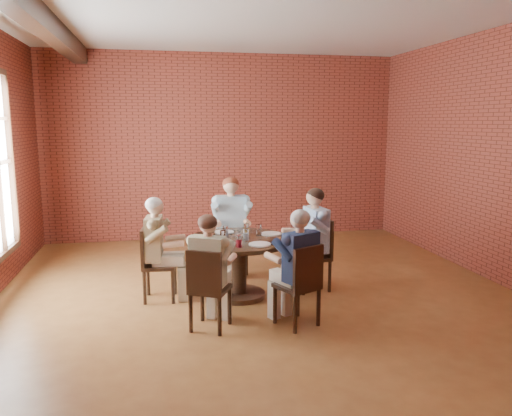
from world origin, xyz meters
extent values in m
plane|color=brown|center=(0.00, 0.00, 0.00)|extent=(7.00, 7.00, 0.00)
plane|color=silver|center=(0.00, 0.00, 3.40)|extent=(7.00, 7.00, 0.00)
plane|color=maroon|center=(0.00, 3.50, 1.70)|extent=(7.00, 0.00, 7.00)
plane|color=maroon|center=(0.00, -3.50, 1.70)|extent=(7.00, 0.00, 7.00)
plane|color=maroon|center=(3.25, 0.00, 1.70)|extent=(0.00, 7.00, 7.00)
cube|color=#331C11|center=(-2.45, 0.00, 3.27)|extent=(0.22, 6.90, 0.26)
cube|color=#331C11|center=(-3.17, 1.44, 1.65)|extent=(0.10, 0.08, 2.20)
cylinder|color=#331C11|center=(-0.27, 0.13, 0.03)|extent=(0.65, 0.65, 0.06)
cylinder|color=#331C11|center=(-0.27, 0.13, 0.35)|extent=(0.18, 0.18, 0.64)
cylinder|color=#3B2715|center=(-0.27, 0.13, 0.72)|extent=(1.29, 1.29, 0.05)
cube|color=#331C11|center=(0.70, 0.24, 0.43)|extent=(0.47, 0.47, 0.04)
cube|color=#331C11|center=(0.89, 0.26, 0.69)|extent=(0.09, 0.42, 0.48)
cylinder|color=#331C11|center=(0.50, 0.40, 0.21)|extent=(0.04, 0.04, 0.41)
cylinder|color=#331C11|center=(0.54, 0.04, 0.21)|extent=(0.04, 0.04, 0.41)
cylinder|color=#331C11|center=(0.86, 0.44, 0.21)|extent=(0.04, 0.04, 0.41)
cylinder|color=#331C11|center=(0.90, 0.08, 0.21)|extent=(0.04, 0.04, 0.41)
cube|color=#331C11|center=(-0.21, 1.20, 0.43)|extent=(0.47, 0.47, 0.04)
cube|color=#331C11|center=(-0.19, 1.40, 0.71)|extent=(0.45, 0.07, 0.51)
cylinder|color=#331C11|center=(-0.41, 1.02, 0.21)|extent=(0.04, 0.04, 0.41)
cylinder|color=#331C11|center=(-0.02, 0.99, 0.21)|extent=(0.04, 0.04, 0.41)
cylinder|color=#331C11|center=(-0.39, 1.40, 0.21)|extent=(0.04, 0.04, 0.41)
cylinder|color=#331C11|center=(0.00, 1.38, 0.21)|extent=(0.04, 0.04, 0.41)
cube|color=#331C11|center=(-1.24, 0.23, 0.43)|extent=(0.43, 0.43, 0.04)
cube|color=#331C11|center=(-1.41, 0.25, 0.68)|extent=(0.08, 0.40, 0.45)
cylinder|color=#331C11|center=(-1.09, 0.05, 0.21)|extent=(0.04, 0.04, 0.41)
cylinder|color=#331C11|center=(-1.05, 0.38, 0.21)|extent=(0.04, 0.04, 0.41)
cylinder|color=#331C11|center=(-1.42, 0.09, 0.21)|extent=(0.04, 0.04, 0.41)
cylinder|color=#331C11|center=(-1.38, 0.42, 0.21)|extent=(0.04, 0.04, 0.41)
cube|color=#331C11|center=(-0.72, -0.76, 0.43)|extent=(0.51, 0.51, 0.04)
cube|color=#331C11|center=(-0.80, -0.91, 0.66)|extent=(0.35, 0.21, 0.43)
cylinder|color=#331C11|center=(-0.51, -0.69, 0.21)|extent=(0.04, 0.04, 0.41)
cylinder|color=#331C11|center=(-0.79, -0.55, 0.21)|extent=(0.04, 0.04, 0.41)
cylinder|color=#331C11|center=(-0.65, -0.97, 0.21)|extent=(0.04, 0.04, 0.41)
cylinder|color=#331C11|center=(-0.93, -0.83, 0.21)|extent=(0.04, 0.04, 0.41)
cube|color=#331C11|center=(0.20, -0.84, 0.43)|extent=(0.52, 0.52, 0.04)
cube|color=#331C11|center=(0.27, -1.00, 0.67)|extent=(0.37, 0.20, 0.45)
cylinder|color=#331C11|center=(0.27, -0.62, 0.21)|extent=(0.04, 0.04, 0.41)
cylinder|color=#331C11|center=(-0.03, -0.76, 0.21)|extent=(0.04, 0.04, 0.41)
cylinder|color=#331C11|center=(0.42, -0.92, 0.21)|extent=(0.04, 0.04, 0.41)
cylinder|color=#331C11|center=(0.12, -1.06, 0.21)|extent=(0.04, 0.04, 0.41)
cylinder|color=white|center=(0.17, 0.27, 0.76)|extent=(0.26, 0.26, 0.01)
cylinder|color=white|center=(-0.41, 0.48, 0.76)|extent=(0.26, 0.26, 0.01)
cylinder|color=white|center=(-0.70, 0.19, 0.76)|extent=(0.26, 0.26, 0.01)
cylinder|color=white|center=(-0.09, -0.25, 0.76)|extent=(0.26, 0.26, 0.01)
cylinder|color=white|center=(0.00, 0.24, 0.82)|extent=(0.07, 0.07, 0.14)
cylinder|color=white|center=(-0.14, 0.31, 0.82)|extent=(0.07, 0.07, 0.14)
cylinder|color=white|center=(-0.57, 0.39, 0.82)|extent=(0.07, 0.07, 0.14)
cylinder|color=white|center=(-0.42, 0.22, 0.82)|extent=(0.07, 0.07, 0.14)
cylinder|color=white|center=(-0.48, -0.02, 0.82)|extent=(0.07, 0.07, 0.14)
cylinder|color=white|center=(-0.34, -0.30, 0.82)|extent=(0.07, 0.07, 0.14)
cylinder|color=white|center=(-0.20, 0.01, 0.82)|extent=(0.07, 0.07, 0.14)
cube|color=black|center=(0.06, -0.20, 0.75)|extent=(0.09, 0.15, 0.01)
camera|label=1|loc=(-1.22, -5.76, 2.15)|focal=35.00mm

